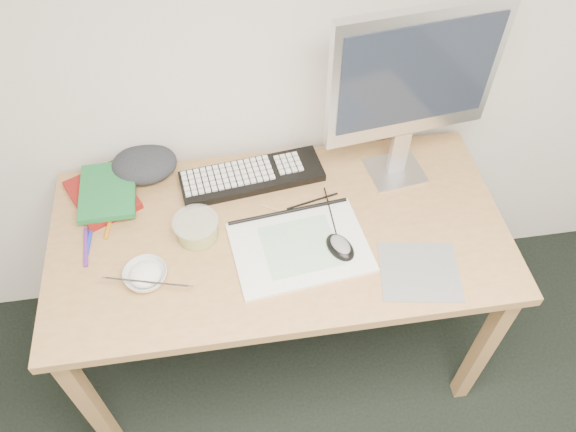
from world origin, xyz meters
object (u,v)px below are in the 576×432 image
(sketchpad, at_px, (300,247))
(desk, at_px, (280,247))
(keyboard, at_px, (252,176))
(monitor, at_px, (414,80))
(rice_bowl, at_px, (146,276))

(sketchpad, bearing_deg, desk, 118.56)
(keyboard, bearing_deg, sketchpad, -77.18)
(sketchpad, bearing_deg, monitor, 29.54)
(keyboard, height_order, monitor, monitor)
(monitor, relative_size, rice_bowl, 4.80)
(desk, height_order, keyboard, keyboard)
(desk, height_order, sketchpad, sketchpad)
(rice_bowl, bearing_deg, sketchpad, 5.63)
(keyboard, xyz_separation_m, rice_bowl, (-0.34, -0.35, 0.01))
(sketchpad, relative_size, monitor, 0.67)
(desk, relative_size, monitor, 2.34)
(sketchpad, distance_m, keyboard, 0.32)
(sketchpad, distance_m, rice_bowl, 0.45)
(desk, bearing_deg, sketchpad, -54.83)
(desk, distance_m, keyboard, 0.26)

